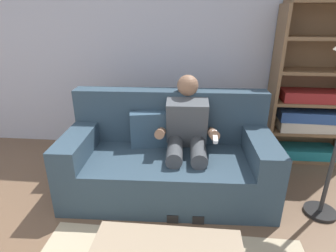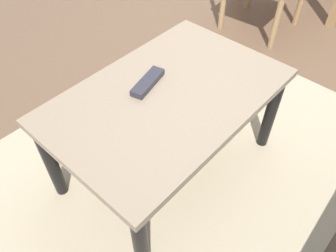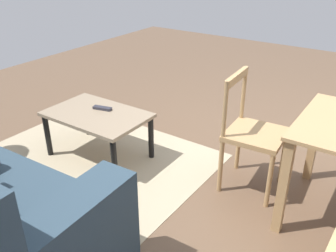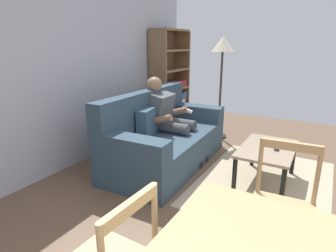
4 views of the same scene
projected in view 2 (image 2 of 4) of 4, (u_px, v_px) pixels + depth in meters
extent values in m
plane|color=brown|center=(238.00, 12.00, 2.48)|extent=(8.97, 8.97, 0.00)
cube|color=gray|center=(168.00, 96.00, 1.22)|extent=(0.88, 0.57, 0.03)
cylinder|color=black|center=(185.00, 67.00, 1.69)|extent=(0.05, 0.05, 0.40)
cylinder|color=black|center=(51.00, 162.00, 1.28)|extent=(0.05, 0.05, 0.40)
cylinder|color=black|center=(271.00, 113.00, 1.46)|extent=(0.05, 0.05, 0.40)
cylinder|color=black|center=(141.00, 245.00, 1.06)|extent=(0.05, 0.05, 0.40)
cube|color=#2D2D38|center=(148.00, 82.00, 1.23)|extent=(0.18, 0.09, 0.02)
cylinder|color=tan|center=(278.00, 14.00, 2.00)|extent=(0.04, 0.04, 0.47)
cube|color=tan|center=(168.00, 165.00, 1.52)|extent=(2.02, 1.42, 0.01)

